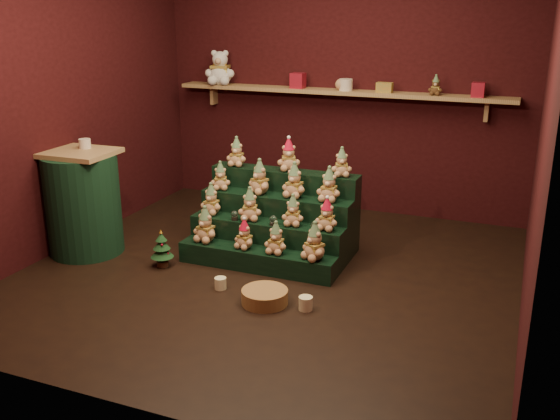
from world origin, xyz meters
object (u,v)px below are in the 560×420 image
at_px(mug_right, 306,303).
at_px(snow_globe_a, 235,215).
at_px(snow_globe_b, 273,220).
at_px(snow_globe_c, 314,226).
at_px(mini_christmas_tree, 162,249).
at_px(wicker_basket, 265,297).
at_px(white_bear, 220,63).
at_px(riser_tier_front, 256,259).
at_px(brown_bear, 436,85).
at_px(mug_left, 220,283).
at_px(side_table, 83,203).

bearing_deg(mug_right, snow_globe_a, 142.35).
distance_m(snow_globe_b, snow_globe_c, 0.37).
relative_size(snow_globe_a, mini_christmas_tree, 0.25).
relative_size(snow_globe_a, snow_globe_b, 0.97).
bearing_deg(wicker_basket, white_bear, 123.15).
height_order(mini_christmas_tree, white_bear, white_bear).
relative_size(mini_christmas_tree, wicker_basket, 0.95).
bearing_deg(white_bear, riser_tier_front, -67.97).
bearing_deg(brown_bear, mug_left, -120.82).
xyz_separation_m(side_table, mug_right, (2.26, -0.35, -0.42)).
relative_size(mini_christmas_tree, mug_right, 3.23).
height_order(side_table, mug_right, side_table).
relative_size(side_table, white_bear, 2.02).
bearing_deg(wicker_basket, snow_globe_a, 129.42).
bearing_deg(snow_globe_a, riser_tier_front, -29.94).
bearing_deg(snow_globe_c, brown_bear, 67.55).
xyz_separation_m(snow_globe_a, side_table, (-1.34, -0.36, 0.07)).
height_order(mug_right, white_bear, white_bear).
height_order(snow_globe_c, white_bear, white_bear).
distance_m(side_table, mini_christmas_tree, 0.89).
xyz_separation_m(riser_tier_front, snow_globe_a, (-0.28, 0.16, 0.31)).
distance_m(snow_globe_c, mini_christmas_tree, 1.33).
distance_m(snow_globe_a, mini_christmas_tree, 0.69).
relative_size(snow_globe_b, side_table, 0.09).
bearing_deg(riser_tier_front, side_table, -172.79).
height_order(side_table, mini_christmas_tree, side_table).
bearing_deg(snow_globe_b, snow_globe_c, 0.00).
bearing_deg(snow_globe_b, riser_tier_front, -119.17).
xyz_separation_m(mug_left, wicker_basket, (0.43, -0.10, 0.01)).
bearing_deg(side_table, white_bear, 77.44).
bearing_deg(snow_globe_c, snow_globe_a, -180.00).
height_order(snow_globe_a, snow_globe_b, snow_globe_b).
height_order(side_table, brown_bear, brown_bear).
distance_m(wicker_basket, white_bear, 3.20).
relative_size(riser_tier_front, wicker_basket, 3.95).
xyz_separation_m(snow_globe_c, mini_christmas_tree, (-1.24, -0.41, -0.24)).
xyz_separation_m(mug_right, wicker_basket, (-0.32, -0.02, 0.00)).
distance_m(mug_right, white_bear, 3.36).
distance_m(riser_tier_front, snow_globe_b, 0.36).
xyz_separation_m(mini_christmas_tree, white_bear, (-0.44, 2.05, 1.39)).
distance_m(snow_globe_c, white_bear, 2.62).
height_order(mug_left, white_bear, white_bear).
bearing_deg(brown_bear, wicker_basket, -111.02).
xyz_separation_m(mini_christmas_tree, brown_bear, (1.92, 2.05, 1.25)).
height_order(side_table, mug_left, side_table).
height_order(riser_tier_front, mug_left, riser_tier_front).
xyz_separation_m(snow_globe_c, wicker_basket, (-0.14, -0.73, -0.34)).
xyz_separation_m(riser_tier_front, snow_globe_c, (0.46, 0.16, 0.31)).
distance_m(riser_tier_front, mug_right, 0.85).
relative_size(snow_globe_b, mini_christmas_tree, 0.26).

